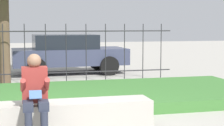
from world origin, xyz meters
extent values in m
cube|color=#ADA89E|center=(0.14, 0.00, 0.24)|extent=(2.50, 0.56, 0.49)
cylinder|color=#282D3D|center=(-0.61, -0.62, 0.29)|extent=(0.11, 0.11, 0.40)
cube|color=#282D3D|center=(-0.61, -0.41, 0.55)|extent=(0.15, 0.42, 0.13)
cylinder|color=#282D3D|center=(-0.39, -0.62, 0.29)|extent=(0.11, 0.11, 0.40)
cube|color=#282D3D|center=(-0.39, -0.41, 0.55)|extent=(0.15, 0.42, 0.13)
cube|color=maroon|center=(-0.50, -0.20, 0.82)|extent=(0.38, 0.24, 0.54)
sphere|color=#8C664C|center=(-0.50, -0.22, 1.18)|extent=(0.21, 0.21, 0.21)
cylinder|color=maroon|center=(-0.67, -0.36, 0.84)|extent=(0.08, 0.29, 0.24)
cylinder|color=maroon|center=(-0.33, -0.36, 0.84)|extent=(0.08, 0.29, 0.24)
cube|color=#335689|center=(-0.50, -0.46, 0.71)|extent=(0.18, 0.09, 0.13)
cube|color=#3D7533|center=(0.00, 2.32, 0.11)|extent=(9.50, 3.24, 0.23)
cylinder|color=#232326|center=(0.00, 4.74, 0.35)|extent=(7.50, 0.03, 0.03)
cylinder|color=#232326|center=(0.00, 4.74, 1.54)|extent=(7.50, 0.03, 0.03)
cylinder|color=#232326|center=(-1.15, 4.74, 0.87)|extent=(0.02, 0.02, 1.75)
cylinder|color=#232326|center=(-0.58, 4.74, 0.87)|extent=(0.02, 0.02, 1.75)
cylinder|color=#232326|center=(0.00, 4.74, 0.87)|extent=(0.02, 0.02, 1.75)
cylinder|color=#232326|center=(0.58, 4.74, 0.87)|extent=(0.02, 0.02, 1.75)
cylinder|color=#232326|center=(1.15, 4.74, 0.87)|extent=(0.02, 0.02, 1.75)
cylinder|color=#232326|center=(1.73, 4.74, 0.87)|extent=(0.02, 0.02, 1.75)
cylinder|color=#232326|center=(2.31, 4.74, 0.87)|extent=(0.02, 0.02, 1.75)
cylinder|color=#232326|center=(2.89, 4.74, 0.87)|extent=(0.02, 0.02, 1.75)
cylinder|color=#232326|center=(3.46, 4.74, 0.87)|extent=(0.02, 0.02, 1.75)
cube|color=#383D56|center=(0.98, 7.16, 0.61)|extent=(3.99, 1.88, 0.56)
cube|color=black|center=(0.83, 7.15, 1.13)|extent=(2.22, 1.60, 0.49)
cylinder|color=black|center=(2.23, 6.37, 0.33)|extent=(0.66, 0.23, 0.65)
cylinder|color=black|center=(2.16, 8.05, 0.33)|extent=(0.66, 0.23, 0.65)
cylinder|color=black|center=(-0.20, 6.27, 0.33)|extent=(0.66, 0.23, 0.65)
cylinder|color=black|center=(-0.27, 7.95, 0.33)|extent=(0.66, 0.23, 0.65)
cylinder|color=brown|center=(-1.13, 5.17, 1.66)|extent=(0.31, 0.31, 3.32)
camera|label=1|loc=(-0.70, -5.93, 1.73)|focal=60.00mm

